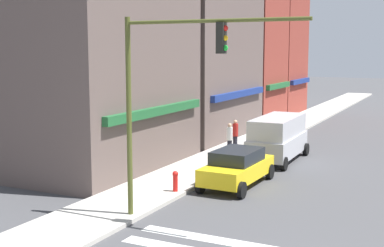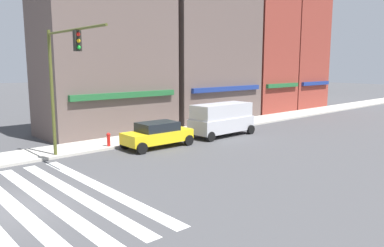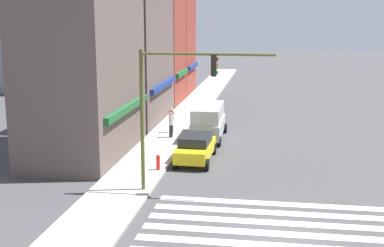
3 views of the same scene
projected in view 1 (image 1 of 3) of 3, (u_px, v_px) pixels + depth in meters
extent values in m
cube|color=brown|center=(110.00, 57.00, 25.70)|extent=(9.88, 5.00, 10.98)
cube|color=#1E592D|center=(158.00, 111.00, 24.89)|extent=(8.40, 0.30, 0.40)
cube|color=brown|center=(202.00, 51.00, 34.96)|extent=(9.93, 5.00, 11.45)
cube|color=navy|center=(240.00, 94.00, 34.18)|extent=(8.44, 0.30, 0.40)
cube|color=maroon|center=(247.00, 36.00, 42.20)|extent=(6.17, 5.00, 13.75)
cube|color=#1E592D|center=(279.00, 86.00, 41.58)|extent=(5.25, 0.30, 0.40)
cube|color=maroon|center=(272.00, 41.00, 47.98)|extent=(6.37, 5.00, 13.12)
cube|color=navy|center=(300.00, 81.00, 47.31)|extent=(5.41, 0.30, 0.40)
cylinder|color=#474C1E|center=(129.00, 120.00, 18.25)|extent=(0.18, 0.18, 6.94)
cylinder|color=#474C1E|center=(212.00, 21.00, 16.43)|extent=(0.12, 6.19, 0.12)
cube|color=black|center=(221.00, 38.00, 16.37)|extent=(0.32, 0.24, 0.95)
sphere|color=red|center=(225.00, 28.00, 16.27)|extent=(0.18, 0.18, 0.18)
sphere|color=#EAAD14|center=(225.00, 38.00, 16.31)|extent=(0.18, 0.18, 0.18)
sphere|color=green|center=(225.00, 48.00, 16.35)|extent=(0.18, 0.18, 0.18)
cube|color=yellow|center=(237.00, 170.00, 23.04)|extent=(4.45, 1.92, 0.70)
cube|color=black|center=(237.00, 156.00, 22.96)|extent=(2.46, 1.72, 0.55)
cylinder|color=black|center=(200.00, 185.00, 21.90)|extent=(0.68, 0.22, 0.68)
cylinder|color=black|center=(242.00, 190.00, 21.11)|extent=(0.68, 0.22, 0.68)
cylinder|color=black|center=(233.00, 168.00, 25.08)|extent=(0.68, 0.22, 0.68)
cylinder|color=black|center=(270.00, 172.00, 24.29)|extent=(0.68, 0.22, 0.68)
cube|color=#B7B7BC|center=(277.00, 145.00, 28.14)|extent=(5.04, 2.11, 1.00)
cube|color=#B7B7BC|center=(278.00, 126.00, 28.00)|extent=(4.79, 1.94, 1.00)
cylinder|color=black|center=(245.00, 160.00, 26.80)|extent=(0.68, 0.22, 0.68)
cylinder|color=black|center=(284.00, 164.00, 25.92)|extent=(0.68, 0.22, 0.68)
cylinder|color=black|center=(271.00, 146.00, 30.51)|extent=(0.68, 0.22, 0.68)
cylinder|color=black|center=(306.00, 149.00, 29.63)|extent=(0.68, 0.22, 0.68)
cylinder|color=#23232D|center=(235.00, 143.00, 30.13)|extent=(0.26, 0.26, 0.85)
cylinder|color=red|center=(235.00, 130.00, 30.02)|extent=(0.32, 0.32, 0.70)
sphere|color=tan|center=(235.00, 122.00, 29.96)|extent=(0.22, 0.22, 0.22)
cylinder|color=#23232D|center=(230.00, 148.00, 28.79)|extent=(0.26, 0.26, 0.85)
cylinder|color=silver|center=(230.00, 134.00, 28.68)|extent=(0.32, 0.32, 0.70)
sphere|color=tan|center=(230.00, 125.00, 28.61)|extent=(0.22, 0.22, 0.22)
cylinder|color=red|center=(175.00, 183.00, 21.62)|extent=(0.20, 0.20, 0.65)
sphere|color=red|center=(175.00, 174.00, 21.56)|extent=(0.24, 0.24, 0.24)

